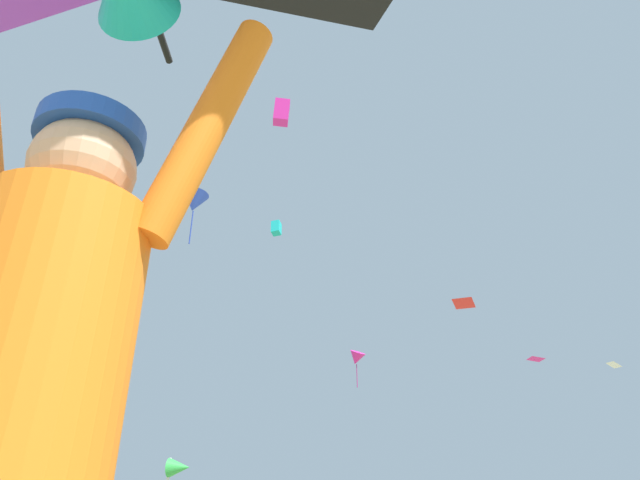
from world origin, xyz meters
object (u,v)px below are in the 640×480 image
(distant_kite_red_mid_left, at_px, (464,302))
(distant_kite_green_mid_right, at_px, (94,290))
(kite_flyer_person, at_px, (19,432))
(distant_kite_blue_high_left, at_px, (194,202))
(marker_flag, at_px, (177,477))
(distant_kite_magenta_low_left, at_px, (356,358))
(distant_kite_magenta_overhead_distant, at_px, (536,358))
(distant_kite_white_high_right, at_px, (614,364))
(distant_kite_magenta_low_right, at_px, (282,112))
(distant_kite_teal_far_center, at_px, (276,228))

(distant_kite_red_mid_left, relative_size, distant_kite_green_mid_right, 1.03)
(kite_flyer_person, distance_m, distant_kite_green_mid_right, 14.29)
(distant_kite_blue_high_left, bearing_deg, marker_flag, -63.13)
(kite_flyer_person, xyz_separation_m, distant_kite_blue_high_left, (-5.67, 12.65, 8.97))
(distant_kite_magenta_low_left, xyz_separation_m, marker_flag, (0.81, -27.13, -9.56))
(distant_kite_red_mid_left, bearing_deg, distant_kite_magenta_overhead_distant, 66.07)
(distant_kite_white_high_right, bearing_deg, distant_kite_magenta_overhead_distant, -127.66)
(kite_flyer_person, bearing_deg, distant_kite_blue_high_left, 114.13)
(distant_kite_magenta_low_left, distance_m, distant_kite_magenta_low_right, 15.77)
(distant_kite_magenta_low_left, bearing_deg, distant_kite_white_high_right, -0.55)
(distant_kite_magenta_low_right, bearing_deg, distant_kite_teal_far_center, 105.60)
(distant_kite_magenta_overhead_distant, height_order, distant_kite_magenta_low_right, distant_kite_magenta_low_right)
(kite_flyer_person, height_order, distant_kite_magenta_overhead_distant, distant_kite_magenta_overhead_distant)
(distant_kite_magenta_low_right, bearing_deg, kite_flyer_person, -75.64)
(kite_flyer_person, relative_size, distant_kite_magenta_low_left, 0.77)
(distant_kite_red_mid_left, distance_m, distant_kite_teal_far_center, 23.63)
(distant_kite_magenta_low_right, distance_m, marker_flag, 24.84)
(distant_kite_red_mid_left, distance_m, distant_kite_magenta_overhead_distant, 8.88)
(distant_kite_blue_high_left, distance_m, distant_kite_magenta_overhead_distant, 17.87)
(distant_kite_magenta_low_right, bearing_deg, distant_kite_magenta_low_left, 79.72)
(distant_kite_red_mid_left, height_order, marker_flag, distant_kite_red_mid_left)
(distant_kite_blue_high_left, xyz_separation_m, distant_kite_green_mid_right, (-1.62, -1.67, -3.45))
(marker_flag, bearing_deg, distant_kite_magenta_low_right, 101.22)
(distant_kite_magenta_low_left, bearing_deg, distant_kite_blue_high_left, -96.39)
(distant_kite_magenta_overhead_distant, height_order, distant_kite_magenta_low_left, distant_kite_magenta_low_left)
(distant_kite_blue_high_left, bearing_deg, distant_kite_magenta_low_left, 83.61)
(distant_kite_magenta_low_left, xyz_separation_m, distant_kite_green_mid_right, (-3.96, -22.58, -4.64))
(distant_kite_green_mid_right, xyz_separation_m, distant_kite_white_high_right, (18.79, 22.44, 3.44))
(distant_kite_red_mid_left, xyz_separation_m, distant_kite_green_mid_right, (-9.60, -7.09, -1.78))
(kite_flyer_person, bearing_deg, distant_kite_red_mid_left, 82.72)
(distant_kite_teal_far_center, bearing_deg, kite_flyer_person, -75.18)
(distant_kite_blue_high_left, xyz_separation_m, distant_kite_red_mid_left, (7.98, 5.42, -1.67))
(kite_flyer_person, bearing_deg, distant_kite_white_high_right, 71.02)
(distant_kite_red_mid_left, bearing_deg, distant_kite_green_mid_right, -143.56)
(distant_kite_blue_high_left, distance_m, distant_kite_magenta_low_right, 14.24)
(distant_kite_green_mid_right, xyz_separation_m, marker_flag, (4.77, -4.55, -4.92))
(distant_kite_teal_far_center, bearing_deg, distant_kite_magenta_low_left, -5.48)
(distant_kite_green_mid_right, bearing_deg, distant_kite_teal_far_center, 94.29)
(distant_kite_blue_high_left, height_order, marker_flag, distant_kite_blue_high_left)
(distant_kite_teal_far_center, distance_m, distant_kite_white_high_right, 23.52)
(distant_kite_green_mid_right, distance_m, marker_flag, 8.22)
(distant_kite_magenta_low_right, xyz_separation_m, marker_flag, (2.99, -15.09, -19.50))
(distant_kite_white_high_right, relative_size, distant_kite_magenta_low_right, 0.55)
(distant_kite_red_mid_left, relative_size, distant_kite_magenta_low_left, 0.38)
(distant_kite_magenta_overhead_distant, height_order, distant_kite_white_high_right, distant_kite_white_high_right)
(distant_kite_magenta_low_left, height_order, distant_kite_white_high_right, distant_kite_magenta_low_left)
(distant_kite_teal_far_center, height_order, distant_kite_green_mid_right, distant_kite_teal_far_center)
(distant_kite_teal_far_center, height_order, distant_kite_magenta_low_right, distant_kite_teal_far_center)
(distant_kite_red_mid_left, relative_size, distant_kite_white_high_right, 1.21)
(distant_kite_blue_high_left, xyz_separation_m, distant_kite_magenta_low_left, (2.34, 20.91, 1.19))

